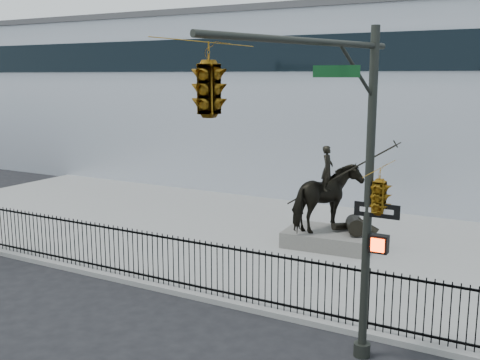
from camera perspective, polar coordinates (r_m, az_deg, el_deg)
The scene contains 7 objects.
ground at distance 16.14m, azimuth -13.02°, elevation -11.62°, with size 120.00×120.00×0.00m, color black.
plaza at distance 21.51m, azimuth -0.46°, elevation -5.47°, with size 30.00×12.00×0.15m, color gray.
building at distance 32.66m, azimuth 10.90°, elevation 7.72°, with size 44.00×14.00×9.00m, color #B7BDC7.
picket_fence at distance 16.72m, azimuth -10.28°, elevation -7.43°, with size 22.10×0.10×1.50m.
statue_plinth at distance 19.95m, azimuth 8.91°, elevation -5.86°, with size 2.89×1.98×0.54m, color #57544F.
equestrian_statue at distance 19.59m, azimuth 9.19°, elevation -1.94°, with size 3.70×2.40×3.14m.
traffic_signal_right at distance 9.80m, azimuth 6.60°, elevation 3.62°, with size 2.17×6.86×7.00m.
Camera 1 is at (10.16, -11.00, 6.03)m, focal length 42.00 mm.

